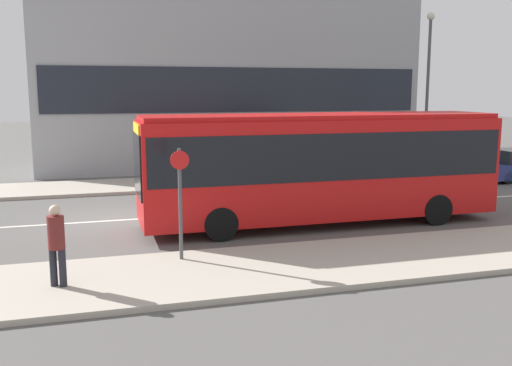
{
  "coord_description": "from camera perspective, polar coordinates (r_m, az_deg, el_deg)",
  "views": [
    {
      "loc": [
        -0.82,
        -18.36,
        4.16
      ],
      "look_at": [
        3.95,
        -1.91,
        1.33
      ],
      "focal_mm": 40.0,
      "sensor_mm": 36.0,
      "label": 1
    }
  ],
  "objects": [
    {
      "name": "street_lamp",
      "position": [
        28.38,
        16.82,
        10.02
      ],
      "size": [
        0.36,
        0.36,
        7.53
      ],
      "color": "#4C4C51",
      "rests_on": "sidewalk_far"
    },
    {
      "name": "ground_plane",
      "position": [
        18.84,
        -13.31,
        -3.63
      ],
      "size": [
        120.0,
        120.0,
        0.0
      ],
      "primitive_type": "plane",
      "color": "#595654"
    },
    {
      "name": "pedestrian_near_stop",
      "position": [
        12.4,
        -19.33,
        -5.44
      ],
      "size": [
        0.34,
        0.34,
        1.71
      ],
      "rotation": [
        0.0,
        0.0,
        2.72
      ],
      "color": "#23232D",
      "rests_on": "sidewalk_near"
    },
    {
      "name": "lane_centerline",
      "position": [
        18.84,
        -13.31,
        -3.62
      ],
      "size": [
        41.8,
        0.16,
        0.01
      ],
      "color": "silver",
      "rests_on": "ground_plane"
    },
    {
      "name": "bus_stop_sign",
      "position": [
        13.54,
        -7.59,
        -1.22
      ],
      "size": [
        0.44,
        0.12,
        2.67
      ],
      "color": "#4C4C51",
      "rests_on": "sidewalk_near"
    },
    {
      "name": "sidewalk_far",
      "position": [
        24.96,
        -14.08,
        -0.35
      ],
      "size": [
        44.0,
        3.5,
        0.13
      ],
      "color": "#B2A899",
      "rests_on": "ground_plane"
    },
    {
      "name": "parked_car_0",
      "position": [
        26.05,
        15.8,
        1.29
      ],
      "size": [
        4.5,
        1.82,
        1.39
      ],
      "color": "#A39E84",
      "rests_on": "ground_plane"
    },
    {
      "name": "city_bus",
      "position": [
        17.64,
        6.45,
        2.15
      ],
      "size": [
        11.08,
        2.56,
        3.41
      ],
      "rotation": [
        0.0,
        0.0,
        -0.03
      ],
      "color": "red",
      "rests_on": "ground_plane"
    },
    {
      "name": "apartment_block_left_tower",
      "position": [
        32.34,
        -3.11,
        15.27
      ],
      "size": [
        19.9,
        7.01,
        14.99
      ],
      "color": "#9EA3A8",
      "rests_on": "ground_plane"
    },
    {
      "name": "sidewalk_near",
      "position": [
        12.81,
        -11.82,
        -9.47
      ],
      "size": [
        44.0,
        3.5,
        0.13
      ],
      "color": "#B2A899",
      "rests_on": "ground_plane"
    }
  ]
}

